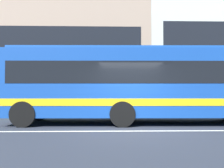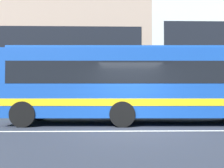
{
  "view_description": "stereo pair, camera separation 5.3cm",
  "coord_description": "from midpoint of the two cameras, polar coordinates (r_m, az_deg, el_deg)",
  "views": [
    {
      "loc": [
        -0.99,
        -8.38,
        1.39
      ],
      "look_at": [
        -0.71,
        2.04,
        1.7
      ],
      "focal_mm": 38.58,
      "sensor_mm": 36.0,
      "label": 1
    },
    {
      "loc": [
        -0.94,
        -8.39,
        1.39
      ],
      "look_at": [
        -0.71,
        2.04,
        1.7
      ],
      "focal_mm": 38.58,
      "sensor_mm": 36.0,
      "label": 2
    }
  ],
  "objects": [
    {
      "name": "ground_plane",
      "position": [
        8.55,
        5.02,
        -11.06
      ],
      "size": [
        160.0,
        160.0,
        0.0
      ],
      "primitive_type": "plane",
      "color": "#2A2F3C"
    },
    {
      "name": "apartment_block_left",
      "position": [
        24.62,
        -18.42,
        6.23
      ],
      "size": [
        21.43,
        9.23,
        9.53
      ],
      "color": "tan",
      "rests_on": "ground_plane"
    },
    {
      "name": "lane_centre_line",
      "position": [
        8.55,
        5.02,
        -11.03
      ],
      "size": [
        60.0,
        0.16,
        0.01
      ],
      "primitive_type": "cube",
      "color": "silver",
      "rests_on": "ground_plane"
    },
    {
      "name": "transit_bus",
      "position": [
        10.54,
        5.69,
        0.35
      ],
      "size": [
        11.12,
        2.73,
        3.21
      ],
      "color": "#16439D",
      "rests_on": "ground_plane"
    },
    {
      "name": "hedge_row_far",
      "position": [
        13.95,
        6.69,
        -5.6
      ],
      "size": [
        23.04,
        1.1,
        0.89
      ],
      "primitive_type": "cube",
      "color": "#347125",
      "rests_on": "ground_plane"
    }
  ]
}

